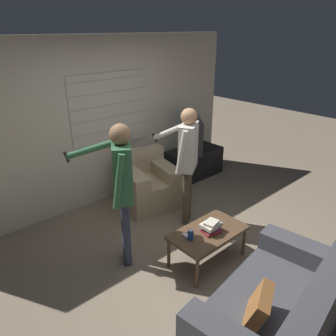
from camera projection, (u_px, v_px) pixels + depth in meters
name	position (u px, v px, depth m)	size (l,w,h in m)	color
ground_plane	(193.00, 252.00, 4.16)	(16.00, 16.00, 0.00)	#7F705B
wall_back	(101.00, 122.00, 5.04)	(5.20, 0.08, 2.55)	beige
couch_blue	(280.00, 313.00, 2.88)	(1.76, 1.13, 0.88)	#424247
armchair_beige	(147.00, 184.00, 5.20)	(0.95, 0.98, 0.84)	tan
coffee_table	(208.00, 234.00, 3.87)	(0.92, 0.54, 0.42)	brown
tv_stand	(194.00, 162.00, 6.23)	(1.06, 0.56, 0.52)	black
tv	(194.00, 134.00, 6.01)	(0.67, 0.76, 0.60)	#2D2D33
person_left_standing	(122.00, 179.00, 3.58)	(0.61, 0.77, 1.73)	#33384C
person_right_standing	(187.00, 153.00, 4.42)	(0.50, 0.80, 1.68)	#4C4233
book_stack	(211.00, 227.00, 3.82)	(0.24, 0.21, 0.14)	maroon
soda_can	(191.00, 235.00, 3.68)	(0.07, 0.07, 0.13)	#194C9E
spare_remote	(187.00, 236.00, 3.74)	(0.04, 0.13, 0.02)	white
floor_fan	(167.00, 182.00, 5.68)	(0.28, 0.20, 0.35)	black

